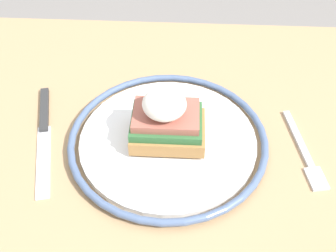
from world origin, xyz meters
The scene contains 5 objects.
dining_table centered at (0.00, 0.00, 0.62)m, with size 0.88×0.65×0.77m.
plate centered at (0.03, -0.02, 0.78)m, with size 0.27×0.27×0.02m.
sandwich centered at (0.03, -0.02, 0.82)m, with size 0.10×0.08×0.08m.
fork centered at (-0.16, -0.01, 0.77)m, with size 0.04×0.14×0.00m.
knife centered at (0.20, -0.03, 0.77)m, with size 0.06×0.21×0.01m.
Camera 1 is at (0.01, 0.38, 1.21)m, focal length 45.00 mm.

